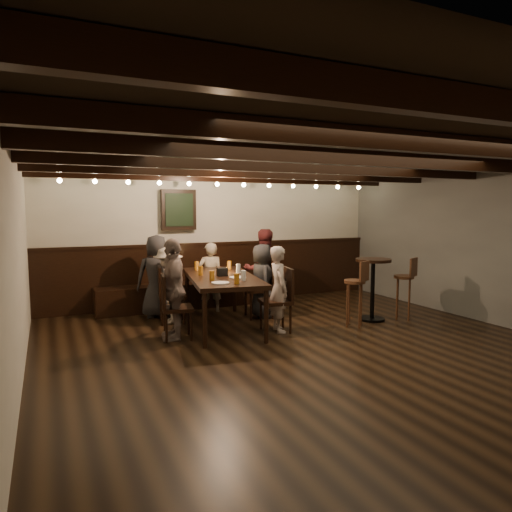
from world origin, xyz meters
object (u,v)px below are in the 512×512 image
chair_left_far (176,319)px  person_bench_right (263,270)px  person_left_near (169,285)px  chair_right_near (260,299)px  chair_left_near (171,306)px  chair_right_far (277,312)px  person_bench_centre (210,277)px  person_right_near (262,281)px  person_right_far (279,289)px  person_left_far (173,289)px  bar_stool_left (355,302)px  bar_stool_right (404,296)px  dining_table (222,280)px  person_bench_left (157,276)px  high_top_table (373,280)px

chair_left_far → person_bench_right: (1.82, 1.06, 0.44)m
person_left_near → chair_right_near: bearing=90.0°
chair_left_near → chair_right_far: bearing=58.0°
chair_left_far → chair_right_far: chair_right_far is taller
person_bench_centre → person_right_near: bearing=141.3°
chair_right_near → person_right_far: size_ratio=0.79×
person_left_far → bar_stool_left: size_ratio=1.38×
chair_right_near → chair_left_near: bearing=90.0°
chair_left_far → bar_stool_right: size_ratio=0.89×
dining_table → chair_left_near: 0.96m
chair_left_far → person_bench_centre: person_bench_centre is taller
chair_left_far → bar_stool_right: bar_stool_right is taller
dining_table → chair_left_near: chair_left_near is taller
person_bench_left → bar_stool_left: person_bench_left is taller
chair_right_far → bar_stool_right: size_ratio=0.92×
dining_table → chair_right_near: size_ratio=2.25×
person_bench_left → chair_right_near: bearing=164.5°
chair_right_near → person_bench_centre: bearing=50.2°
person_left_far → bar_stool_left: (2.64, -0.50, -0.32)m
person_bench_right → person_left_near: (-1.70, -0.16, -0.12)m
person_bench_centre → person_left_far: person_left_far is taller
chair_right_near → person_right_near: (0.03, -0.00, 0.30)m
person_right_far → bar_stool_left: (1.16, -0.24, -0.25)m
person_bench_centre → person_left_near: person_bench_centre is taller
chair_left_far → person_right_far: person_right_far is taller
person_bench_centre → person_right_far: (0.48, -1.61, 0.02)m
person_bench_left → person_bench_right: bearing=-180.0°
person_right_far → bar_stool_left: bearing=-92.1°
person_bench_right → person_left_near: 1.71m
person_bench_left → person_right_far: person_bench_left is taller
person_right_far → high_top_table: 1.66m
person_bench_right → person_left_far: (-1.86, -1.05, -0.02)m
person_bench_centre → person_right_near: (0.64, -0.72, 0.00)m
chair_left_far → person_right_near: 1.75m
chair_right_far → person_bench_left: (-1.37, 1.61, 0.39)m
person_right_far → bar_stool_right: (2.16, -0.19, -0.25)m
chair_right_near → high_top_table: 1.83m
person_bench_centre → bar_stool_left: bearing=141.4°
person_right_far → dining_table: bearing=59.0°
chair_right_near → bar_stool_right: (2.04, -1.09, 0.07)m
bar_stool_left → chair_left_near: bearing=123.5°
chair_right_near → bar_stool_left: (1.04, -1.14, 0.07)m
person_bench_left → person_left_near: size_ratio=1.14×
dining_table → chair_left_near: size_ratio=2.49×
chair_right_far → person_bench_left: size_ratio=0.68×
chair_right_near → person_right_far: 0.96m
dining_table → chair_right_near: 0.95m
chair_right_near → person_left_far: bearing=121.5°
chair_left_near → person_bench_right: (1.67, 0.17, 0.44)m
chair_right_far → bar_stool_right: bar_stool_right is taller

